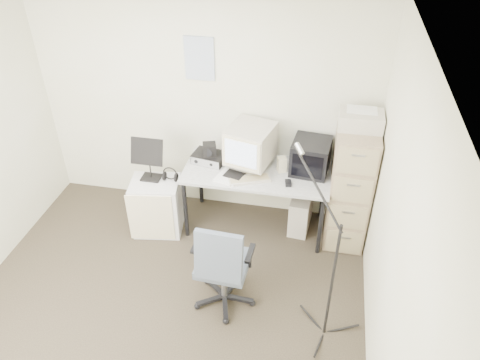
% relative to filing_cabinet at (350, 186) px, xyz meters
% --- Properties ---
extents(floor, '(3.60, 3.60, 0.01)m').
position_rel_filing_cabinet_xyz_m(floor, '(-1.58, -1.48, -0.66)').
color(floor, '#2C251B').
rests_on(floor, ground).
extents(ceiling, '(3.60, 3.60, 0.01)m').
position_rel_filing_cabinet_xyz_m(ceiling, '(-1.58, -1.48, 1.85)').
color(ceiling, white).
rests_on(ceiling, ground).
extents(wall_back, '(3.60, 0.02, 2.50)m').
position_rel_filing_cabinet_xyz_m(wall_back, '(-1.58, 0.32, 0.60)').
color(wall_back, beige).
rests_on(wall_back, ground).
extents(wall_right, '(0.02, 3.60, 2.50)m').
position_rel_filing_cabinet_xyz_m(wall_right, '(0.22, -1.48, 0.60)').
color(wall_right, beige).
rests_on(wall_right, ground).
extents(wall_calendar, '(0.30, 0.02, 0.44)m').
position_rel_filing_cabinet_xyz_m(wall_calendar, '(-1.60, 0.31, 1.10)').
color(wall_calendar, white).
rests_on(wall_calendar, wall_back).
extents(filing_cabinet, '(0.40, 0.60, 1.30)m').
position_rel_filing_cabinet_xyz_m(filing_cabinet, '(0.00, 0.00, 0.00)').
color(filing_cabinet, tan).
rests_on(filing_cabinet, floor).
extents(printer, '(0.41, 0.28, 0.16)m').
position_rel_filing_cabinet_xyz_m(printer, '(0.00, 0.03, 0.73)').
color(printer, beige).
rests_on(printer, filing_cabinet).
extents(desk, '(1.50, 0.70, 0.73)m').
position_rel_filing_cabinet_xyz_m(desk, '(-0.95, -0.03, -0.29)').
color(desk, silver).
rests_on(desk, floor).
extents(crt_monitor, '(0.52, 0.53, 0.47)m').
position_rel_filing_cabinet_xyz_m(crt_monitor, '(-1.03, 0.03, 0.31)').
color(crt_monitor, beige).
rests_on(crt_monitor, desk).
extents(crt_tv, '(0.41, 0.43, 0.34)m').
position_rel_filing_cabinet_xyz_m(crt_tv, '(-0.42, 0.09, 0.25)').
color(crt_tv, black).
rests_on(crt_tv, desk).
extents(desk_speaker, '(0.11, 0.11, 0.16)m').
position_rel_filing_cabinet_xyz_m(desk_speaker, '(-0.70, 0.02, 0.16)').
color(desk_speaker, beige).
rests_on(desk_speaker, desk).
extents(keyboard, '(0.44, 0.29, 0.02)m').
position_rel_filing_cabinet_xyz_m(keyboard, '(-1.00, -0.21, 0.09)').
color(keyboard, beige).
rests_on(keyboard, desk).
extents(mouse, '(0.08, 0.11, 0.03)m').
position_rel_filing_cabinet_xyz_m(mouse, '(-0.61, -0.21, 0.10)').
color(mouse, black).
rests_on(mouse, desk).
extents(radio_receiver, '(0.37, 0.29, 0.09)m').
position_rel_filing_cabinet_xyz_m(radio_receiver, '(-1.47, 0.05, 0.13)').
color(radio_receiver, black).
rests_on(radio_receiver, desk).
extents(radio_speaker, '(0.17, 0.16, 0.13)m').
position_rel_filing_cabinet_xyz_m(radio_speaker, '(-1.46, 0.03, 0.24)').
color(radio_speaker, black).
rests_on(radio_speaker, radio_receiver).
extents(papers, '(0.30, 0.36, 0.02)m').
position_rel_filing_cabinet_xyz_m(papers, '(-1.20, -0.18, 0.09)').
color(papers, white).
rests_on(papers, desk).
extents(pc_tower, '(0.24, 0.47, 0.42)m').
position_rel_filing_cabinet_xyz_m(pc_tower, '(-0.47, 0.05, -0.44)').
color(pc_tower, beige).
rests_on(pc_tower, floor).
extents(office_chair, '(0.59, 0.59, 0.98)m').
position_rel_filing_cabinet_xyz_m(office_chair, '(-1.06, -1.13, -0.16)').
color(office_chair, slate).
rests_on(office_chair, floor).
extents(side_cart, '(0.55, 0.47, 0.62)m').
position_rel_filing_cabinet_xyz_m(side_cart, '(-1.98, -0.28, -0.34)').
color(side_cart, silver).
rests_on(side_cart, floor).
extents(music_stand, '(0.35, 0.21, 0.49)m').
position_rel_filing_cabinet_xyz_m(music_stand, '(-2.04, -0.21, 0.21)').
color(music_stand, black).
rests_on(music_stand, side_cart).
extents(headphones, '(0.17, 0.17, 0.03)m').
position_rel_filing_cabinet_xyz_m(headphones, '(-1.83, -0.21, 0.02)').
color(headphones, black).
rests_on(headphones, side_cart).
extents(mic_stand, '(0.03, 0.03, 1.59)m').
position_rel_filing_cabinet_xyz_m(mic_stand, '(-0.13, -1.31, 0.15)').
color(mic_stand, black).
rests_on(mic_stand, floor).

